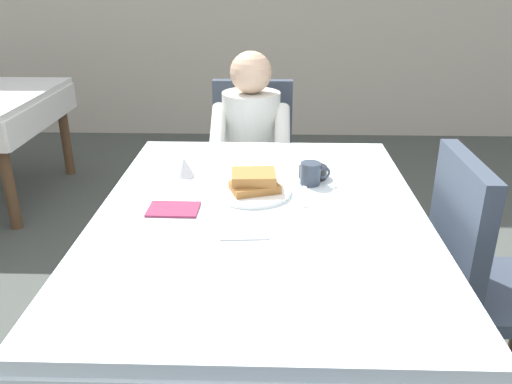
{
  "coord_description": "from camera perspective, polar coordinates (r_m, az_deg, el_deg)",
  "views": [
    {
      "loc": [
        0.03,
        -1.59,
        1.49
      ],
      "look_at": [
        -0.02,
        0.04,
        0.79
      ],
      "focal_mm": 36.71,
      "sensor_mm": 36.0,
      "label": 1
    }
  ],
  "objects": [
    {
      "name": "ground_plane",
      "position": [
        2.18,
        0.43,
        -19.91
      ],
      "size": [
        14.0,
        14.0,
        0.0
      ],
      "primitive_type": "plane",
      "color": "#474C47"
    },
    {
      "name": "dining_table_main",
      "position": [
        1.8,
        0.49,
        -4.62
      ],
      "size": [
        1.12,
        1.52,
        0.74
      ],
      "color": "silver",
      "rests_on": "ground"
    },
    {
      "name": "chair_diner",
      "position": [
        2.93,
        -0.42,
        4.01
      ],
      "size": [
        0.44,
        0.45,
        0.93
      ],
      "rotation": [
        0.0,
        0.0,
        3.14
      ],
      "color": "#384251",
      "rests_on": "ground"
    },
    {
      "name": "diner_person",
      "position": [
        2.74,
        -0.55,
        5.68
      ],
      "size": [
        0.4,
        0.43,
        1.12
      ],
      "rotation": [
        0.0,
        0.0,
        3.14
      ],
      "color": "silver",
      "rests_on": "ground"
    },
    {
      "name": "chair_right_side",
      "position": [
        2.0,
        23.3,
        -7.62
      ],
      "size": [
        0.45,
        0.44,
        0.93
      ],
      "rotation": [
        0.0,
        0.0,
        -1.57
      ],
      "color": "#384251",
      "rests_on": "ground"
    },
    {
      "name": "plate_breakfast",
      "position": [
        1.89,
        -0.41,
        0.04
      ],
      "size": [
        0.28,
        0.28,
        0.02
      ],
      "primitive_type": "cylinder",
      "color": "white",
      "rests_on": "dining_table_main"
    },
    {
      "name": "breakfast_stack",
      "position": [
        1.88,
        -0.21,
        1.19
      ],
      "size": [
        0.19,
        0.17,
        0.06
      ],
      "color": "#A36B33",
      "rests_on": "plate_breakfast"
    },
    {
      "name": "cup_coffee",
      "position": [
        1.98,
        6.02,
        2.02
      ],
      "size": [
        0.11,
        0.08,
        0.08
      ],
      "color": "#333D4C",
      "rests_on": "dining_table_main"
    },
    {
      "name": "bowl_butter",
      "position": [
        2.05,
        6.23,
        2.19
      ],
      "size": [
        0.11,
        0.11,
        0.04
      ],
      "primitive_type": "cylinder",
      "color": "black",
      "rests_on": "dining_table_main"
    },
    {
      "name": "syrup_pitcher",
      "position": [
        2.06,
        -7.81,
        2.73
      ],
      "size": [
        0.08,
        0.08,
        0.07
      ],
      "color": "silver",
      "rests_on": "dining_table_main"
    },
    {
      "name": "fork_left_of_plate",
      "position": [
        1.89,
        -6.2,
        -0.29
      ],
      "size": [
        0.03,
        0.18,
        0.0
      ],
      "primitive_type": "cube",
      "rotation": [
        0.0,
        0.0,
        1.63
      ],
      "color": "silver",
      "rests_on": "dining_table_main"
    },
    {
      "name": "knife_right_of_plate",
      "position": [
        1.88,
        5.37,
        -0.42
      ],
      "size": [
        0.03,
        0.2,
        0.0
      ],
      "primitive_type": "cube",
      "rotation": [
        0.0,
        0.0,
        1.51
      ],
      "color": "silver",
      "rests_on": "dining_table_main"
    },
    {
      "name": "spoon_near_edge",
      "position": [
        1.58,
        -1.26,
        -5.11
      ],
      "size": [
        0.15,
        0.02,
        0.0
      ],
      "primitive_type": "cube",
      "rotation": [
        0.0,
        0.0,
        0.07
      ],
      "color": "silver",
      "rests_on": "dining_table_main"
    },
    {
      "name": "napkin_folded",
      "position": [
        1.79,
        -8.99,
        -1.87
      ],
      "size": [
        0.17,
        0.12,
        0.01
      ],
      "primitive_type": "cube",
      "rotation": [
        0.0,
        0.0,
        -0.02
      ],
      "color": "#8C2D4C",
      "rests_on": "dining_table_main"
    }
  ]
}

